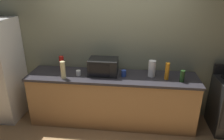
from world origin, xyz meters
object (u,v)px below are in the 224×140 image
(paper_towel_roll, at_px, (152,69))
(mug_white, at_px, (78,73))
(bottle_hand_soap, at_px, (63,70))
(microwave, at_px, (103,67))
(mug_blue, at_px, (124,73))
(bottle_hot_sauce, at_px, (62,63))
(bottle_dish_soap, at_px, (167,71))
(bottle_wine, at_px, (182,76))

(paper_towel_roll, xyz_separation_m, mug_white, (-1.21, -0.10, -0.09))
(bottle_hand_soap, bearing_deg, microwave, 22.40)
(microwave, relative_size, mug_blue, 4.64)
(microwave, height_order, bottle_hot_sauce, microwave)
(mug_white, distance_m, mug_blue, 0.75)
(microwave, bearing_deg, bottle_hot_sauce, 173.01)
(bottle_hot_sauce, distance_m, mug_white, 0.40)
(mug_white, bearing_deg, paper_towel_roll, 4.82)
(microwave, relative_size, bottle_dish_soap, 1.74)
(bottle_dish_soap, bearing_deg, bottle_wine, -18.53)
(bottle_hot_sauce, bearing_deg, mug_white, -29.06)
(microwave, distance_m, bottle_dish_soap, 1.04)
(mug_white, bearing_deg, microwave, 13.78)
(microwave, height_order, mug_white, microwave)
(paper_towel_roll, distance_m, mug_blue, 0.47)
(bottle_dish_soap, relative_size, mug_blue, 2.67)
(microwave, xyz_separation_m, paper_towel_roll, (0.80, 0.00, 0.00))
(bottle_hand_soap, relative_size, bottle_hot_sauce, 1.13)
(paper_towel_roll, relative_size, bottle_dish_soap, 0.98)
(mug_white, height_order, mug_blue, mug_blue)
(bottle_hot_sauce, bearing_deg, bottle_wine, -7.22)
(paper_towel_roll, xyz_separation_m, bottle_hand_soap, (-1.41, -0.25, 0.01))
(paper_towel_roll, bearing_deg, bottle_dish_soap, -21.10)
(microwave, height_order, bottle_hand_soap, bottle_hand_soap)
(paper_towel_roll, bearing_deg, microwave, -179.84)
(bottle_hand_soap, relative_size, bottle_dish_soap, 1.05)
(mug_blue, bearing_deg, microwave, 171.65)
(bottle_hand_soap, xyz_separation_m, mug_white, (0.20, 0.15, -0.10))
(microwave, xyz_separation_m, bottle_wine, (1.26, -0.16, -0.04))
(microwave, relative_size, bottle_wine, 2.56)
(microwave, xyz_separation_m, bottle_dish_soap, (1.03, -0.09, 0.00))
(microwave, bearing_deg, bottle_hand_soap, -157.60)
(paper_towel_roll, relative_size, bottle_wine, 1.44)
(microwave, xyz_separation_m, bottle_hot_sauce, (-0.75, 0.09, -0.01))
(paper_towel_roll, height_order, mug_blue, paper_towel_roll)
(mug_white, bearing_deg, bottle_hand_soap, -143.38)
(paper_towel_roll, height_order, mug_white, paper_towel_roll)
(paper_towel_roll, height_order, bottle_wine, paper_towel_roll)
(bottle_dish_soap, height_order, mug_blue, bottle_dish_soap)
(bottle_dish_soap, bearing_deg, bottle_hot_sauce, 174.26)
(bottle_hand_soap, bearing_deg, mug_blue, 11.84)
(bottle_hand_soap, distance_m, mug_blue, 0.98)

